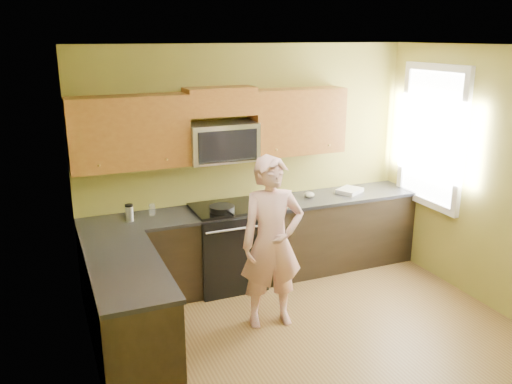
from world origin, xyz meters
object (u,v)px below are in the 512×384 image
microwave (222,161)px  frying_pan (222,211)px  butter_tub (282,207)px  woman (272,243)px  travel_mug (130,221)px  stove (227,246)px

microwave → frying_pan: size_ratio=1.58×
butter_tub → microwave: bearing=153.6°
microwave → woman: 1.25m
frying_pan → travel_mug: 0.98m
stove → butter_tub: butter_tub is taller
butter_tub → woman: bearing=-121.2°
microwave → butter_tub: 0.86m
stove → woman: size_ratio=0.55×
microwave → frying_pan: 0.57m
stove → frying_pan: bearing=-127.0°
stove → travel_mug: travel_mug is taller
frying_pan → butter_tub: bearing=-10.0°
butter_tub → stove: bearing=163.9°
frying_pan → travel_mug: (-0.97, 0.15, -0.03)m
stove → frying_pan: size_ratio=1.97×
stove → frying_pan: frying_pan is taller
woman → frying_pan: size_ratio=3.56×
microwave → woman: bearing=-83.6°
woman → microwave: bearing=104.3°
butter_tub → travel_mug: (-1.67, 0.19, 0.00)m
frying_pan → butter_tub: (0.70, -0.04, -0.03)m
stove → frying_pan: (-0.10, -0.13, 0.47)m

